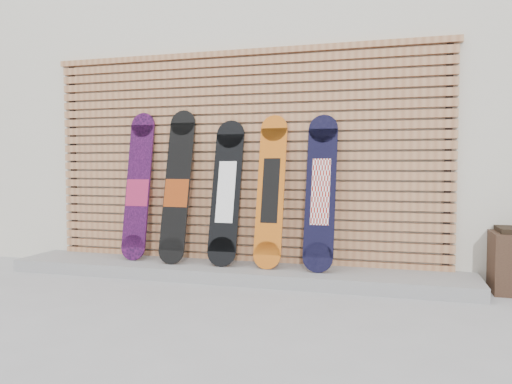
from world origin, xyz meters
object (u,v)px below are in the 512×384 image
snowboard_0 (138,187)px  snowboard_3 (271,190)px  snowboard_4 (321,192)px  snowboard_1 (177,187)px  snowboard_2 (226,192)px

snowboard_0 → snowboard_3: size_ratio=1.04×
snowboard_4 → snowboard_3: bearing=178.5°
snowboard_0 → snowboard_1: 0.47m
snowboard_1 → snowboard_4: (1.48, 0.00, -0.03)m
snowboard_0 → snowboard_3: (1.46, -0.02, -0.02)m
snowboard_2 → snowboard_0: bearing=178.3°
snowboard_2 → snowboard_4: size_ratio=0.98×
snowboard_1 → snowboard_3: 0.99m
snowboard_2 → snowboard_3: bearing=0.7°
snowboard_0 → snowboard_1: size_ratio=0.99×
snowboard_1 → snowboard_0: bearing=175.0°
snowboard_3 → snowboard_2: bearing=-179.3°
snowboard_0 → snowboard_4: size_ratio=1.05×
snowboard_2 → snowboard_3: snowboard_3 is taller
snowboard_0 → snowboard_1: bearing=-5.0°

